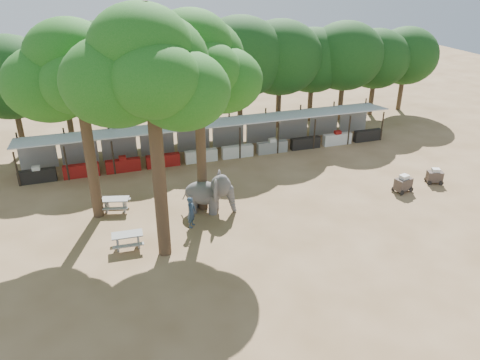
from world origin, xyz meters
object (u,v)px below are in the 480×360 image
object	(u,v)px
handler	(191,212)
yard_tree_back	(194,64)
yard_tree_left	(75,74)
picnic_table_far	(116,203)
cart_front	(403,183)
cart_back	(435,176)
yard_tree_center	(147,71)
picnic_table_near	(128,238)
elephant	(210,193)

from	to	relation	value
handler	yard_tree_back	bearing A→B (deg)	9.05
yard_tree_back	yard_tree_left	bearing A→B (deg)	170.54
handler	picnic_table_far	size ratio (longest dim) A/B	0.96
cart_front	cart_back	world-z (taller)	cart_front
yard_tree_center	picnic_table_near	bearing A→B (deg)	149.17
yard_tree_center	elephant	xyz separation A→B (m)	(3.44, 3.37, -8.03)
elephant	cart_front	world-z (taller)	elephant
yard_tree_center	yard_tree_left	bearing A→B (deg)	120.96
elephant	cart_back	bearing A→B (deg)	20.82
elephant	cart_back	world-z (taller)	elephant
cart_front	cart_back	xyz separation A→B (m)	(2.77, 0.42, -0.06)
handler	yard_tree_left	bearing A→B (deg)	93.09
yard_tree_left	cart_front	size ratio (longest dim) A/B	8.26
elephant	cart_front	distance (m)	12.46
yard_tree_back	cart_front	xyz separation A→B (m)	(12.81, -2.09, -7.97)
handler	cart_back	xyz separation A→B (m)	(16.55, 0.39, -0.38)
elephant	handler	xyz separation A→B (m)	(-1.42, -1.43, -0.28)
yard_tree_center	elephant	world-z (taller)	yard_tree_center
picnic_table_far	picnic_table_near	bearing A→B (deg)	-71.66
yard_tree_center	handler	world-z (taller)	yard_tree_center
cart_front	picnic_table_far	bearing A→B (deg)	156.00
handler	cart_front	distance (m)	13.79
picnic_table_far	cart_front	xyz separation A→B (m)	(17.65, -3.21, 0.06)
yard_tree_center	picnic_table_far	xyz separation A→B (m)	(-1.84, 5.13, -8.70)
picnic_table_far	cart_back	world-z (taller)	cart_back
picnic_table_far	cart_front	world-z (taller)	cart_front
yard_tree_back	picnic_table_near	xyz separation A→B (m)	(-4.58, -3.06, -8.03)
elephant	picnic_table_far	bearing A→B (deg)	-173.68
picnic_table_far	cart_back	xyz separation A→B (m)	(20.42, -2.79, 0.01)
handler	cart_back	bearing A→B (deg)	-54.15
yard_tree_back	picnic_table_near	size ratio (longest dim) A/B	6.94
elephant	picnic_table_far	world-z (taller)	elephant
elephant	picnic_table_far	xyz separation A→B (m)	(-5.28, 1.76, -0.67)
yard_tree_left	yard_tree_back	world-z (taller)	yard_tree_back
yard_tree_left	picnic_table_far	size ratio (longest dim) A/B	5.91
yard_tree_left	handler	bearing A→B (deg)	-31.39
elephant	picnic_table_near	world-z (taller)	elephant
cart_front	picnic_table_near	bearing A→B (deg)	169.51
yard_tree_left	yard_tree_center	world-z (taller)	yard_tree_center
picnic_table_near	cart_back	distance (m)	20.20
picnic_table_near	elephant	bearing A→B (deg)	28.87
yard_tree_left	elephant	xyz separation A→B (m)	(6.44, -1.63, -7.02)
yard_tree_center	cart_front	xyz separation A→B (m)	(15.80, 1.91, -8.64)
elephant	cart_front	bearing A→B (deg)	18.03
picnic_table_far	cart_front	distance (m)	17.94
picnic_table_far	cart_back	distance (m)	20.61
picnic_table_far	cart_back	bearing A→B (deg)	6.97
yard_tree_center	cart_back	bearing A→B (deg)	7.16
elephant	cart_front	xyz separation A→B (m)	(12.36, -1.45, -0.61)
picnic_table_near	picnic_table_far	bearing A→B (deg)	96.69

